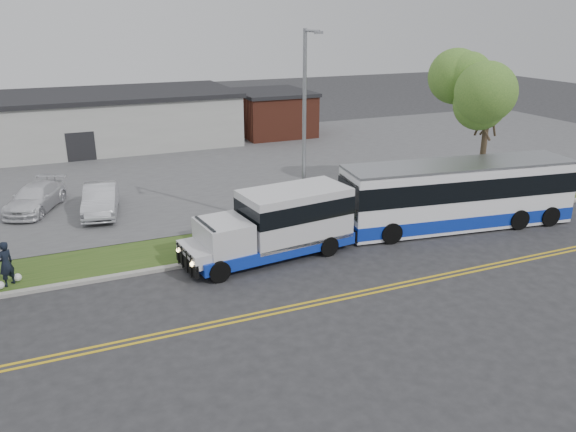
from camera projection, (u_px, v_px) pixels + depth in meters
name	position (u px, v px, depth m)	size (l,w,h in m)	color
ground	(267.00, 264.00, 24.25)	(140.00, 140.00, 0.00)	#28282B
lane_line_north	(304.00, 303.00, 20.91)	(70.00, 0.12, 0.01)	gold
lane_line_south	(307.00, 307.00, 20.65)	(70.00, 0.12, 0.01)	gold
curb	(258.00, 253.00, 25.17)	(80.00, 0.30, 0.15)	#9E9B93
verge	(245.00, 239.00, 26.74)	(80.00, 3.30, 0.10)	#2D4C19
parking_lot	(179.00, 169.00, 38.96)	(80.00, 25.00, 0.10)	#4C4C4F
commercial_building	(75.00, 121.00, 44.69)	(25.40, 10.40, 4.35)	#9E9E99
brick_wing	(272.00, 113.00, 49.98)	(6.30, 7.30, 3.90)	brown
tree_east	(490.00, 93.00, 29.92)	(5.20, 5.20, 8.33)	#36261D
streetlight_near	(305.00, 128.00, 25.95)	(0.35, 1.53, 9.50)	gray
shuttle_bus	(280.00, 222.00, 24.64)	(7.94, 3.39, 2.95)	#0F2DA8
transit_bus	(458.00, 195.00, 28.08)	(12.13, 4.24, 3.30)	white
pedestrian	(6.00, 264.00, 21.81)	(0.67, 0.44, 1.83)	black
parked_car_a	(101.00, 199.00, 29.86)	(1.66, 4.76, 1.57)	#BABBC2
parked_car_b	(36.00, 198.00, 30.42)	(1.96, 4.83, 1.40)	white
grocery_bag_left	(0.00, 285.00, 21.73)	(0.32, 0.32, 0.32)	white
grocery_bag_right	(17.00, 277.00, 22.39)	(0.32, 0.32, 0.32)	white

